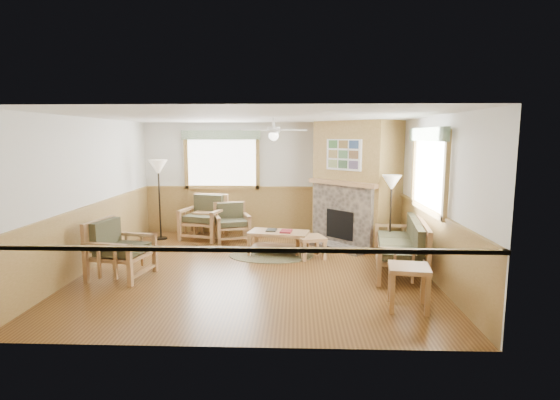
{
  "coord_description": "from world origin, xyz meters",
  "views": [
    {
      "loc": [
        0.7,
        -7.63,
        2.36
      ],
      "look_at": [
        0.4,
        0.7,
        1.15
      ],
      "focal_mm": 28.0,
      "sensor_mm": 36.0,
      "label": 1
    }
  ],
  "objects_px": {
    "armchair_back_right": "(232,222)",
    "end_table_chairs": "(207,224)",
    "floor_lamp_right": "(390,217)",
    "sofa": "(399,245)",
    "armchair_left": "(121,249)",
    "floor_lamp_left": "(159,200)",
    "footstool": "(311,247)",
    "coffee_table": "(279,243)",
    "armchair_back_left": "(204,217)",
    "end_table_sofa": "(408,287)"
  },
  "relations": [
    {
      "from": "armchair_left",
      "to": "coffee_table",
      "type": "distance_m",
      "value": 3.03
    },
    {
      "from": "sofa",
      "to": "armchair_left",
      "type": "bearing_deg",
      "value": -74.27
    },
    {
      "from": "armchair_back_right",
      "to": "end_table_sofa",
      "type": "bearing_deg",
      "value": -70.13
    },
    {
      "from": "armchair_back_left",
      "to": "end_table_chairs",
      "type": "xyz_separation_m",
      "value": [
        0.05,
        0.17,
        -0.2
      ]
    },
    {
      "from": "sofa",
      "to": "coffee_table",
      "type": "height_order",
      "value": "sofa"
    },
    {
      "from": "footstool",
      "to": "floor_lamp_left",
      "type": "bearing_deg",
      "value": 156.6
    },
    {
      "from": "armchair_back_left",
      "to": "armchair_left",
      "type": "xyz_separation_m",
      "value": [
        -0.79,
        -2.89,
        -0.01
      ]
    },
    {
      "from": "sofa",
      "to": "floor_lamp_right",
      "type": "xyz_separation_m",
      "value": [
        0.0,
        0.81,
        0.36
      ]
    },
    {
      "from": "floor_lamp_left",
      "to": "floor_lamp_right",
      "type": "height_order",
      "value": "floor_lamp_left"
    },
    {
      "from": "armchair_back_right",
      "to": "coffee_table",
      "type": "bearing_deg",
      "value": -64.33
    },
    {
      "from": "sofa",
      "to": "armchair_back_right",
      "type": "xyz_separation_m",
      "value": [
        -3.31,
        2.17,
        -0.04
      ]
    },
    {
      "from": "end_table_chairs",
      "to": "footstool",
      "type": "relative_size",
      "value": 1.21
    },
    {
      "from": "sofa",
      "to": "floor_lamp_left",
      "type": "bearing_deg",
      "value": -104.91
    },
    {
      "from": "coffee_table",
      "to": "end_table_chairs",
      "type": "xyz_separation_m",
      "value": [
        -1.76,
        1.52,
        0.07
      ]
    },
    {
      "from": "coffee_table",
      "to": "floor_lamp_right",
      "type": "distance_m",
      "value": 2.27
    },
    {
      "from": "floor_lamp_right",
      "to": "floor_lamp_left",
      "type": "bearing_deg",
      "value": 164.38
    },
    {
      "from": "end_table_chairs",
      "to": "floor_lamp_left",
      "type": "xyz_separation_m",
      "value": [
        -1.03,
        -0.29,
        0.62
      ]
    },
    {
      "from": "sofa",
      "to": "armchair_left",
      "type": "relative_size",
      "value": 2.03
    },
    {
      "from": "footstool",
      "to": "sofa",
      "type": "bearing_deg",
      "value": -24.78
    },
    {
      "from": "armchair_back_right",
      "to": "floor_lamp_right",
      "type": "bearing_deg",
      "value": -39.9
    },
    {
      "from": "armchair_left",
      "to": "end_table_sofa",
      "type": "bearing_deg",
      "value": -94.01
    },
    {
      "from": "end_table_chairs",
      "to": "floor_lamp_right",
      "type": "xyz_separation_m",
      "value": [
        3.95,
        -1.68,
        0.52
      ]
    },
    {
      "from": "armchair_back_left",
      "to": "end_table_sofa",
      "type": "distance_m",
      "value": 5.53
    },
    {
      "from": "coffee_table",
      "to": "floor_lamp_right",
      "type": "xyz_separation_m",
      "value": [
        2.19,
        -0.17,
        0.59
      ]
    },
    {
      "from": "end_table_chairs",
      "to": "end_table_sofa",
      "type": "bearing_deg",
      "value": -49.36
    },
    {
      "from": "armchair_back_left",
      "to": "footstool",
      "type": "distance_m",
      "value": 2.94
    },
    {
      "from": "end_table_chairs",
      "to": "armchair_left",
      "type": "bearing_deg",
      "value": -105.29
    },
    {
      "from": "armchair_left",
      "to": "floor_lamp_left",
      "type": "height_order",
      "value": "floor_lamp_left"
    },
    {
      "from": "armchair_back_right",
      "to": "end_table_chairs",
      "type": "relative_size",
      "value": 1.39
    },
    {
      "from": "end_table_sofa",
      "to": "footstool",
      "type": "xyz_separation_m",
      "value": [
        -1.26,
        2.49,
        -0.09
      ]
    },
    {
      "from": "end_table_sofa",
      "to": "floor_lamp_left",
      "type": "relative_size",
      "value": 0.33
    },
    {
      "from": "armchair_back_left",
      "to": "floor_lamp_right",
      "type": "distance_m",
      "value": 4.28
    },
    {
      "from": "footstool",
      "to": "coffee_table",
      "type": "bearing_deg",
      "value": 157.93
    },
    {
      "from": "end_table_sofa",
      "to": "footstool",
      "type": "distance_m",
      "value": 2.79
    },
    {
      "from": "armchair_left",
      "to": "sofa",
      "type": "bearing_deg",
      "value": -72.17
    },
    {
      "from": "armchair_left",
      "to": "floor_lamp_right",
      "type": "height_order",
      "value": "floor_lamp_right"
    },
    {
      "from": "floor_lamp_right",
      "to": "coffee_table",
      "type": "bearing_deg",
      "value": 175.67
    },
    {
      "from": "armchair_back_left",
      "to": "armchair_back_right",
      "type": "relative_size",
      "value": 1.19
    },
    {
      "from": "sofa",
      "to": "footstool",
      "type": "bearing_deg",
      "value": -105.85
    },
    {
      "from": "armchair_back_right",
      "to": "end_table_sofa",
      "type": "height_order",
      "value": "armchair_back_right"
    },
    {
      "from": "coffee_table",
      "to": "armchair_back_right",
      "type": "bearing_deg",
      "value": 144.31
    },
    {
      "from": "end_table_chairs",
      "to": "footstool",
      "type": "bearing_deg",
      "value": -36.47
    },
    {
      "from": "armchair_back_left",
      "to": "armchair_left",
      "type": "relative_size",
      "value": 1.03
    },
    {
      "from": "coffee_table",
      "to": "end_table_sofa",
      "type": "relative_size",
      "value": 1.94
    },
    {
      "from": "sofa",
      "to": "armchair_back_left",
      "type": "xyz_separation_m",
      "value": [
        -4.0,
        2.32,
        0.04
      ]
    },
    {
      "from": "footstool",
      "to": "armchair_back_right",
      "type": "bearing_deg",
      "value": 140.51
    },
    {
      "from": "armchair_left",
      "to": "floor_lamp_left",
      "type": "xyz_separation_m",
      "value": [
        -0.2,
        2.77,
        0.44
      ]
    },
    {
      "from": "coffee_table",
      "to": "floor_lamp_left",
      "type": "distance_m",
      "value": 3.13
    },
    {
      "from": "footstool",
      "to": "armchair_left",
      "type": "bearing_deg",
      "value": -158.36
    },
    {
      "from": "coffee_table",
      "to": "end_table_chairs",
      "type": "bearing_deg",
      "value": 150.35
    }
  ]
}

